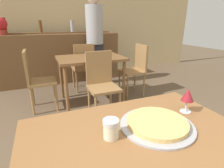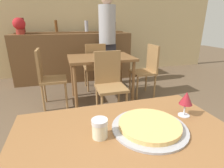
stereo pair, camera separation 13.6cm
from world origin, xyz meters
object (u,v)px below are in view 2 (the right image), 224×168
object	(u,v)px
person_standing	(107,37)
potted_plant	(19,25)
chair_far_side_left	(47,75)
chair_far_side_right	(147,67)
cheese_shaker	(100,128)
chair_far_side_front	(109,80)
wine_glass	(186,99)
chair_far_side_back	(95,64)
pizza_tray	(149,126)

from	to	relation	value
person_standing	potted_plant	world-z (taller)	person_standing
chair_far_side_left	chair_far_side_right	bearing A→B (deg)	-90.00
cheese_shaker	person_standing	size ratio (longest dim) A/B	0.05
chair_far_side_front	chair_far_side_right	size ratio (longest dim) A/B	1.00
chair_far_side_front	chair_far_side_left	world-z (taller)	same
chair_far_side_front	wine_glass	world-z (taller)	chair_far_side_front
chair_far_side_right	person_standing	distance (m)	1.07
chair_far_side_back	chair_far_side_right	distance (m)	1.01
cheese_shaker	person_standing	xyz separation A→B (m)	(0.79, 2.83, 0.22)
chair_far_side_left	wine_glass	world-z (taller)	chair_far_side_left
chair_far_side_left	chair_far_side_right	distance (m)	1.71
chair_far_side_front	chair_far_side_back	world-z (taller)	same
cheese_shaker	wine_glass	xyz separation A→B (m)	(0.55, 0.07, 0.06)
chair_far_side_left	person_standing	size ratio (longest dim) A/B	0.50
cheese_shaker	chair_far_side_right	bearing A→B (deg)	57.08
chair_far_side_back	pizza_tray	bearing A→B (deg)	85.79
chair_far_side_left	potted_plant	xyz separation A→B (m)	(-0.52, 1.32, 0.72)
wine_glass	pizza_tray	bearing A→B (deg)	-165.77
wine_glass	person_standing	bearing A→B (deg)	85.17
chair_far_side_front	cheese_shaker	bearing A→B (deg)	-107.16
potted_plant	chair_far_side_front	bearing A→B (deg)	-53.27
wine_glass	potted_plant	world-z (taller)	potted_plant
pizza_tray	potted_plant	distance (m)	3.60
chair_far_side_back	pizza_tray	xyz separation A→B (m)	(-0.19, -2.58, 0.23)
chair_far_side_front	chair_far_side_back	xyz separation A→B (m)	(0.00, 1.06, 0.00)
potted_plant	pizza_tray	bearing A→B (deg)	-70.52
chair_far_side_front	chair_far_side_right	world-z (taller)	same
chair_far_side_back	person_standing	world-z (taller)	person_standing
pizza_tray	chair_far_side_left	bearing A→B (deg)	108.04
chair_far_side_back	pizza_tray	world-z (taller)	chair_far_side_back
chair_far_side_front	chair_far_side_left	xyz separation A→B (m)	(-0.86, 0.53, 0.00)
chair_far_side_left	wine_glass	distance (m)	2.21
chair_far_side_back	chair_far_side_front	bearing A→B (deg)	90.00
person_standing	wine_glass	size ratio (longest dim) A/B	11.62
potted_plant	chair_far_side_right	bearing A→B (deg)	-30.52
person_standing	wine_glass	xyz separation A→B (m)	(-0.23, -2.76, -0.15)
cheese_shaker	wine_glass	size ratio (longest dim) A/B	0.63
chair_far_side_left	potted_plant	bearing A→B (deg)	21.68
cheese_shaker	wine_glass	distance (m)	0.56
chair_far_side_right	cheese_shaker	bearing A→B (deg)	-32.92
cheese_shaker	wine_glass	bearing A→B (deg)	6.83
chair_far_side_back	wine_glass	distance (m)	2.53
cheese_shaker	potted_plant	distance (m)	3.51
chair_far_side_back	potted_plant	bearing A→B (deg)	-29.68
chair_far_side_left	cheese_shaker	size ratio (longest dim) A/B	9.20
chair_far_side_left	pizza_tray	distance (m)	2.16
chair_far_side_front	pizza_tray	size ratio (longest dim) A/B	2.24
person_standing	pizza_tray	bearing A→B (deg)	-100.21
chair_far_side_left	potted_plant	world-z (taller)	potted_plant
chair_far_side_back	wine_glass	size ratio (longest dim) A/B	5.83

